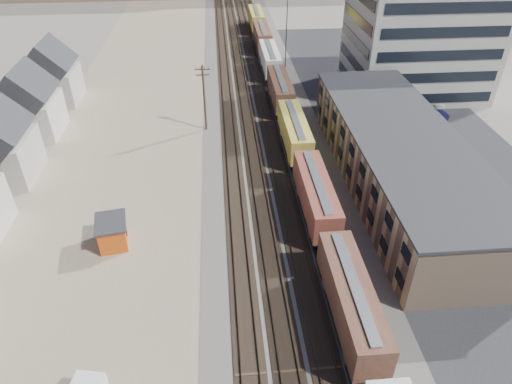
{
  "coord_description": "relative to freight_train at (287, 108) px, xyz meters",
  "views": [
    {
      "loc": [
        -6.38,
        -20.81,
        31.88
      ],
      "look_at": [
        -2.8,
        20.44,
        3.0
      ],
      "focal_mm": 32.0,
      "sensor_mm": 36.0,
      "label": 1
    }
  ],
  "objects": [
    {
      "name": "radio_mast",
      "position": [
        2.2,
        17.52,
        6.33
      ],
      "size": [
        1.2,
        0.16,
        18.0
      ],
      "color": "black",
      "rests_on": "ground"
    },
    {
      "name": "office_tower",
      "position": [
        24.15,
        12.47,
        6.47
      ],
      "size": [
        22.6,
        18.6,
        18.45
      ],
      "color": "#9E998E",
      "rests_on": "ground"
    },
    {
      "name": "dirt_yard",
      "position": [
        -23.8,
        -2.48,
        -2.78
      ],
      "size": [
        24.0,
        180.0,
        0.03
      ],
      "primitive_type": "cube",
      "color": "gray",
      "rests_on": "ground"
    },
    {
      "name": "utility_pole_north",
      "position": [
        -12.3,
        -0.48,
        2.5
      ],
      "size": [
        2.2,
        0.32,
        10.0
      ],
      "color": "#382619",
      "rests_on": "ground"
    },
    {
      "name": "maintenance_shed",
      "position": [
        -21.86,
        -25.86,
        -1.29
      ],
      "size": [
        3.73,
        4.47,
        2.93
      ],
      "color": "#C34A12",
      "rests_on": "ground"
    },
    {
      "name": "ground",
      "position": [
        -3.8,
        -42.48,
        -2.79
      ],
      "size": [
        300.0,
        300.0,
        0.0
      ],
      "primitive_type": "plane",
      "color": "#6B6356",
      "rests_on": "ground"
    },
    {
      "name": "parked_car_far",
      "position": [
        25.82,
        5.28,
        -1.94
      ],
      "size": [
        2.23,
        5.11,
        1.71
      ],
      "primitive_type": "imported",
      "rotation": [
        0.0,
        0.0,
        0.04
      ],
      "color": "white",
      "rests_on": "ground"
    },
    {
      "name": "ballast_bed",
      "position": [
        -3.8,
        7.52,
        -2.76
      ],
      "size": [
        18.0,
        200.0,
        0.06
      ],
      "primitive_type": "cube",
      "color": "#4C4742",
      "rests_on": "ground"
    },
    {
      "name": "asphalt_lot",
      "position": [
        18.2,
        -7.48,
        -2.77
      ],
      "size": [
        26.0,
        120.0,
        0.04
      ],
      "primitive_type": "cube",
      "color": "#232326",
      "rests_on": "ground"
    },
    {
      "name": "warehouse",
      "position": [
        11.18,
        -17.48,
        0.86
      ],
      "size": [
        12.4,
        40.4,
        7.25
      ],
      "color": "tan",
      "rests_on": "ground"
    },
    {
      "name": "rail_tracks",
      "position": [
        -4.35,
        7.52,
        -2.68
      ],
      "size": [
        11.4,
        200.0,
        0.24
      ],
      "color": "black",
      "rests_on": "ground"
    },
    {
      "name": "freight_train",
      "position": [
        0.0,
        0.0,
        0.0
      ],
      "size": [
        3.0,
        119.74,
        4.46
      ],
      "color": "black",
      "rests_on": "ground"
    },
    {
      "name": "parked_car_blue",
      "position": [
        23.07,
        0.58,
        -1.95
      ],
      "size": [
        6.46,
        6.07,
        1.69
      ],
      "primitive_type": "imported",
      "rotation": [
        0.0,
        0.0,
        0.87
      ],
      "color": "navy",
      "rests_on": "ground"
    }
  ]
}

